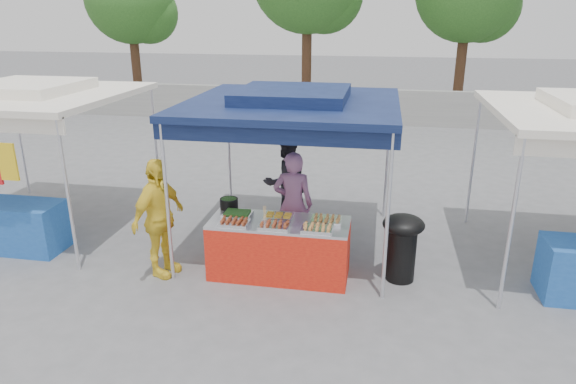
% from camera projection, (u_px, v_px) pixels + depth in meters
% --- Properties ---
extents(ground_plane, '(80.00, 80.00, 0.00)m').
position_uv_depth(ground_plane, '(281.00, 271.00, 7.68)').
color(ground_plane, slate).
extents(back_wall, '(40.00, 0.25, 1.20)m').
position_uv_depth(back_wall, '(342.00, 106.00, 17.69)').
color(back_wall, gray).
rests_on(back_wall, ground_plane).
extents(main_canopy, '(3.20, 3.20, 2.57)m').
position_uv_depth(main_canopy, '(292.00, 102.00, 7.80)').
color(main_canopy, silver).
rests_on(main_canopy, ground_plane).
extents(neighbor_stall_left, '(3.20, 3.20, 2.57)m').
position_uv_depth(neighbor_stall_left, '(20.00, 145.00, 8.45)').
color(neighbor_stall_left, silver).
rests_on(neighbor_stall_left, ground_plane).
extents(tree_0, '(3.48, 3.41, 5.86)m').
position_uv_depth(tree_0, '(134.00, 3.00, 19.87)').
color(tree_0, '#4B2E1D').
rests_on(tree_0, ground_plane).
extents(vendor_table, '(2.00, 0.80, 0.85)m').
position_uv_depth(vendor_table, '(279.00, 248.00, 7.45)').
color(vendor_table, red).
rests_on(vendor_table, ground_plane).
extents(food_tray_fl, '(0.42, 0.30, 0.07)m').
position_uv_depth(food_tray_fl, '(234.00, 223.00, 7.18)').
color(food_tray_fl, white).
rests_on(food_tray_fl, vendor_table).
extents(food_tray_fm, '(0.42, 0.30, 0.07)m').
position_uv_depth(food_tray_fm, '(274.00, 225.00, 7.08)').
color(food_tray_fm, white).
rests_on(food_tray_fm, vendor_table).
extents(food_tray_fr, '(0.42, 0.30, 0.07)m').
position_uv_depth(food_tray_fr, '(317.00, 228.00, 6.98)').
color(food_tray_fr, white).
rests_on(food_tray_fr, vendor_table).
extents(food_tray_bl, '(0.42, 0.30, 0.07)m').
position_uv_depth(food_tray_bl, '(237.00, 214.00, 7.48)').
color(food_tray_bl, white).
rests_on(food_tray_bl, vendor_table).
extents(food_tray_bm, '(0.42, 0.30, 0.07)m').
position_uv_depth(food_tray_bm, '(279.00, 216.00, 7.40)').
color(food_tray_bm, white).
rests_on(food_tray_bm, vendor_table).
extents(food_tray_br, '(0.42, 0.30, 0.07)m').
position_uv_depth(food_tray_br, '(326.00, 220.00, 7.26)').
color(food_tray_br, white).
rests_on(food_tray_br, vendor_table).
extents(cooking_pot, '(0.27, 0.27, 0.16)m').
position_uv_depth(cooking_pot, '(229.00, 203.00, 7.76)').
color(cooking_pot, black).
rests_on(cooking_pot, vendor_table).
extents(skewer_cup, '(0.09, 0.09, 0.11)m').
position_uv_depth(skewer_cup, '(265.00, 222.00, 7.13)').
color(skewer_cup, silver).
rests_on(skewer_cup, vendor_table).
extents(wok_burner, '(0.59, 0.59, 1.00)m').
position_uv_depth(wok_burner, '(402.00, 242.00, 7.27)').
color(wok_burner, black).
rests_on(wok_burner, ground_plane).
extents(crate_left, '(0.47, 0.33, 0.28)m').
position_uv_depth(crate_left, '(259.00, 248.00, 8.12)').
color(crate_left, '#173EBD').
rests_on(crate_left, ground_plane).
extents(crate_right, '(0.48, 0.34, 0.29)m').
position_uv_depth(crate_right, '(306.00, 250.00, 8.05)').
color(crate_right, '#173EBD').
rests_on(crate_right, ground_plane).
extents(crate_stacked, '(0.47, 0.33, 0.28)m').
position_uv_depth(crate_stacked, '(306.00, 233.00, 7.95)').
color(crate_stacked, '#173EBD').
rests_on(crate_stacked, crate_right).
extents(vendor_woman, '(0.64, 0.44, 1.70)m').
position_uv_depth(vendor_woman, '(293.00, 205.00, 7.94)').
color(vendor_woman, '#A06593').
rests_on(vendor_woman, ground_plane).
extents(helper_man, '(1.07, 1.05, 1.74)m').
position_uv_depth(helper_man, '(286.00, 182.00, 8.95)').
color(helper_man, '#222328').
rests_on(helper_man, ground_plane).
extents(customer_person, '(0.70, 1.11, 1.76)m').
position_uv_depth(customer_person, '(159.00, 218.00, 7.33)').
color(customer_person, yellow).
rests_on(customer_person, ground_plane).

